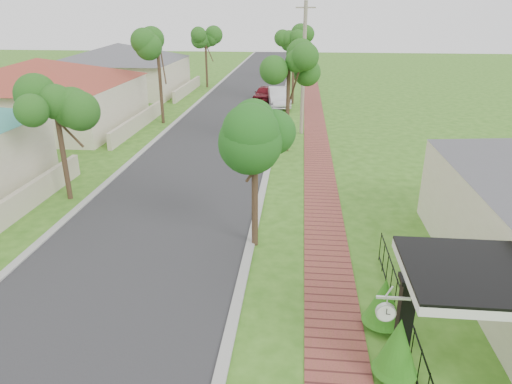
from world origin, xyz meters
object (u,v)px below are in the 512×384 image
at_px(parked_car_red, 264,94).
at_px(station_clock, 386,311).
at_px(utility_pole, 303,69).
at_px(near_tree, 255,127).
at_px(parked_car_white, 279,97).
at_px(porch_post, 402,333).

distance_m(parked_car_red, station_clock, 32.80).
bearing_deg(utility_pole, station_clock, -85.30).
height_order(near_tree, station_clock, near_tree).
xyz_separation_m(parked_car_red, parked_car_white, (1.40, -2.33, 0.13)).
bearing_deg(parked_car_white, utility_pole, -85.34).
height_order(parked_car_white, near_tree, near_tree).
relative_size(porch_post, near_tree, 0.49).
distance_m(parked_car_white, utility_pole, 9.45).
bearing_deg(utility_pole, parked_car_red, 106.73).
xyz_separation_m(porch_post, near_tree, (-3.75, 5.68, 3.01)).
distance_m(porch_post, parked_car_white, 29.94).
relative_size(porch_post, parked_car_white, 0.54).
bearing_deg(near_tree, parked_car_red, 93.92).
distance_m(porch_post, station_clock, 1.04).
bearing_deg(near_tree, station_clock, -61.82).
bearing_deg(station_clock, parked_car_white, 96.94).
height_order(utility_pole, station_clock, utility_pole).
relative_size(parked_car_red, station_clock, 5.60).
height_order(porch_post, near_tree, near_tree).
relative_size(porch_post, utility_pole, 0.31).
relative_size(parked_car_red, parked_car_white, 0.81).
relative_size(parked_car_white, near_tree, 0.90).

